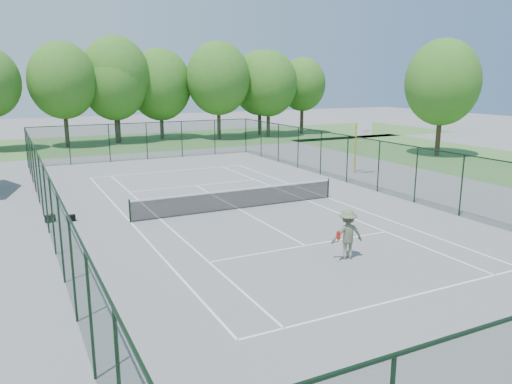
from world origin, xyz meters
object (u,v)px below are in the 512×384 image
tennis_net (238,198)px  basketball_goal (360,137)px  sports_bag_a (50,219)px  tennis_player (347,234)px

tennis_net → basketball_goal: size_ratio=3.04×
tennis_net → sports_bag_a: (-8.81, 1.76, -0.41)m
basketball_goal → sports_bag_a: 20.77m
sports_bag_a → basketball_goal: bearing=-13.5°
basketball_goal → tennis_player: (-10.96, -13.30, -1.64)m
sports_bag_a → tennis_net: bearing=-33.9°
tennis_net → tennis_player: size_ratio=5.37×
tennis_player → tennis_net: bearing=94.2°
basketball_goal → tennis_net: bearing=-156.5°
basketball_goal → tennis_player: basketball_goal is taller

